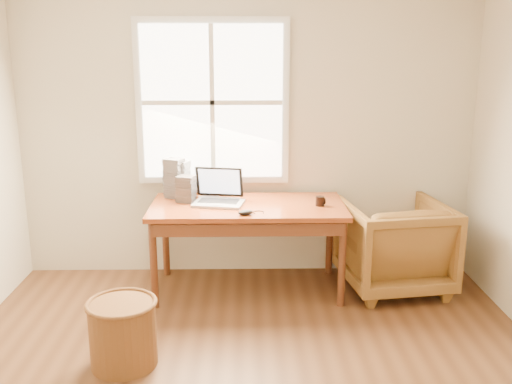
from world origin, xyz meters
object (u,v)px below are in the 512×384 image
at_px(laptop, 218,185).
at_px(cd_stack_a, 180,179).
at_px(wicker_stool, 123,334).
at_px(coffee_mug, 320,201).
at_px(armchair, 394,245).
at_px(desk, 248,207).

xyz_separation_m(laptop, cd_stack_a, (-0.35, 0.29, -0.01)).
relative_size(wicker_stool, laptop, 0.92).
bearing_deg(coffee_mug, laptop, 152.55).
relative_size(armchair, coffee_mug, 10.62).
bearing_deg(wicker_stool, desk, 55.48).
height_order(wicker_stool, cd_stack_a, cd_stack_a).
relative_size(desk, coffee_mug, 20.05).
height_order(desk, wicker_stool, desk).
bearing_deg(coffee_mug, cd_stack_a, 139.85).
bearing_deg(coffee_mug, desk, 151.23).
bearing_deg(laptop, armchair, 10.35).
bearing_deg(wicker_stool, coffee_mug, 38.89).
bearing_deg(cd_stack_a, laptop, -40.02).
relative_size(desk, laptop, 3.44).
distance_m(coffee_mug, cd_stack_a, 1.23).
height_order(desk, coffee_mug, coffee_mug).
bearing_deg(cd_stack_a, armchair, -9.18).
distance_m(armchair, coffee_mug, 0.76).
distance_m(desk, coffee_mug, 0.59).
relative_size(desk, armchair, 1.89).
xyz_separation_m(desk, cd_stack_a, (-0.59, 0.29, 0.17)).
height_order(laptop, coffee_mug, laptop).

